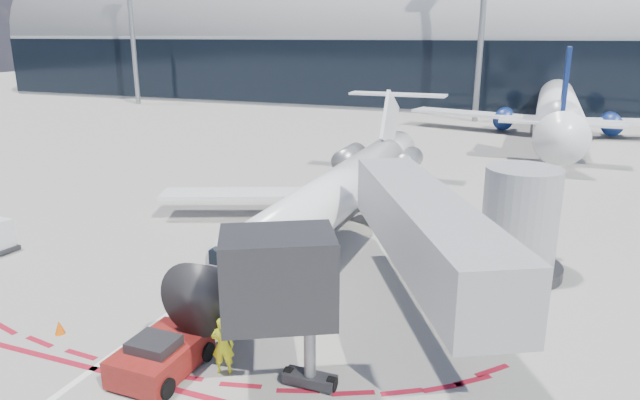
% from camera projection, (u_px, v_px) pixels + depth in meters
% --- Properties ---
extents(ground, '(260.00, 260.00, 0.00)m').
position_uv_depth(ground, '(259.00, 247.00, 28.37)').
color(ground, slate).
rests_on(ground, ground).
extents(apron_centerline, '(0.25, 40.00, 0.01)m').
position_uv_depth(apron_centerline, '(276.00, 235.00, 30.16)').
color(apron_centerline, silver).
rests_on(apron_centerline, ground).
extents(apron_stop_bar, '(14.00, 0.25, 0.01)m').
position_uv_depth(apron_stop_bar, '(93.00, 369.00, 18.07)').
color(apron_stop_bar, maroon).
rests_on(apron_stop_bar, ground).
extents(terminal_building, '(150.00, 24.15, 24.00)m').
position_uv_depth(terminal_building, '(458.00, 46.00, 84.18)').
color(terminal_building, gray).
rests_on(terminal_building, ground).
extents(jet_bridge, '(10.03, 15.20, 4.90)m').
position_uv_depth(jet_bridge, '(453.00, 233.00, 21.44)').
color(jet_bridge, '#93959B').
rests_on(jet_bridge, ground).
extents(light_mast_west, '(0.70, 0.70, 25.00)m').
position_uv_depth(light_mast_west, '(131.00, 18.00, 83.45)').
color(light_mast_west, gray).
rests_on(light_mast_west, ground).
extents(light_mast_centre, '(0.70, 0.70, 25.00)m').
position_uv_depth(light_mast_centre, '(483.00, 14.00, 66.14)').
color(light_mast_centre, gray).
rests_on(light_mast_centre, ground).
extents(regional_jet, '(21.72, 26.78, 6.71)m').
position_uv_depth(regional_jet, '(341.00, 190.00, 30.39)').
color(regional_jet, silver).
rests_on(regional_jet, ground).
extents(pushback_tug, '(2.16, 4.98, 1.29)m').
position_uv_depth(pushback_tug, '(161.00, 356.00, 17.77)').
color(pushback_tug, '#5F150D').
rests_on(pushback_tug, ground).
extents(ramp_worker, '(0.81, 0.67, 1.91)m').
position_uv_depth(ramp_worker, '(223.00, 345.00, 17.63)').
color(ramp_worker, '#E8F91A').
rests_on(ramp_worker, ground).
extents(safety_cone_right, '(0.36, 0.36, 0.50)m').
position_uv_depth(safety_cone_right, '(59.00, 327.00, 20.14)').
color(safety_cone_right, '#D85004').
rests_on(safety_cone_right, ground).
extents(bg_airliner_0, '(35.91, 38.02, 11.62)m').
position_uv_depth(bg_airliner_0, '(561.00, 79.00, 59.09)').
color(bg_airliner_0, silver).
rests_on(bg_airliner_0, ground).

